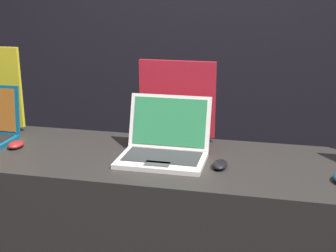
# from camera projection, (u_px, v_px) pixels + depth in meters

# --- Properties ---
(wall_back) EXTENTS (8.00, 0.05, 2.80)m
(wall_back) POSITION_uv_depth(u_px,v_px,m) (210.00, 26.00, 3.11)
(wall_back) COLOR black
(wall_back) RESTS_ON ground_plane
(display_counter) EXTENTS (2.39, 0.64, 0.92)m
(display_counter) POSITION_uv_depth(u_px,v_px,m) (168.00, 249.00, 2.21)
(display_counter) COLOR #282623
(display_counter) RESTS_ON ground_plane
(mouse_front) EXTENTS (0.07, 0.10, 0.03)m
(mouse_front) POSITION_uv_depth(u_px,v_px,m) (16.00, 145.00, 2.21)
(mouse_front) COLOR maroon
(mouse_front) RESTS_ON display_counter
(laptop_middle) EXTENTS (0.38, 0.33, 0.26)m
(laptop_middle) POSITION_uv_depth(u_px,v_px,m) (165.00, 145.00, 2.07)
(laptop_middle) COLOR silver
(laptop_middle) RESTS_ON display_counter
(mouse_middle) EXTENTS (0.06, 0.10, 0.03)m
(mouse_middle) POSITION_uv_depth(u_px,v_px,m) (220.00, 165.00, 1.97)
(mouse_middle) COLOR black
(mouse_middle) RESTS_ON display_counter
(promo_stand_middle) EXTENTS (0.38, 0.07, 0.40)m
(promo_stand_middle) POSITION_uv_depth(u_px,v_px,m) (177.00, 103.00, 2.28)
(promo_stand_middle) COLOR black
(promo_stand_middle) RESTS_ON display_counter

